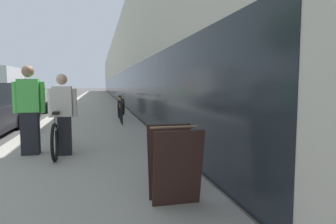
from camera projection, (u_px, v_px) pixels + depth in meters
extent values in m
cube|color=gray|center=(95.00, 102.00, 24.87)|extent=(3.64, 70.00, 0.15)
cube|color=beige|center=(157.00, 70.00, 33.89)|extent=(10.00, 70.00, 6.21)
cube|color=#1E2328|center=(113.00, 87.00, 32.95)|extent=(0.10, 63.00, 2.20)
torus|color=black|center=(65.00, 129.00, 6.85)|extent=(0.06, 0.69, 0.69)
torus|color=black|center=(55.00, 142.00, 5.30)|extent=(0.06, 0.69, 0.69)
cylinder|color=#B7BCC1|center=(60.00, 125.00, 6.06)|extent=(0.04, 1.36, 0.04)
cylinder|color=#B7BCC1|center=(58.00, 132.00, 5.76)|extent=(0.04, 0.81, 0.32)
cylinder|color=#B7BCC1|center=(56.00, 121.00, 5.55)|extent=(0.03, 0.03, 0.29)
cube|color=black|center=(56.00, 113.00, 5.53)|extent=(0.11, 0.22, 0.05)
cylinder|color=#B7BCC1|center=(63.00, 114.00, 6.70)|extent=(0.03, 0.03, 0.30)
cylinder|color=silver|center=(63.00, 107.00, 6.68)|extent=(0.52, 0.03, 0.03)
cube|color=black|center=(64.00, 136.00, 5.82)|extent=(0.29, 0.21, 0.76)
cube|color=beige|center=(62.00, 101.00, 5.75)|extent=(0.35, 0.21, 0.58)
cylinder|color=beige|center=(50.00, 103.00, 5.71)|extent=(0.09, 0.09, 0.55)
cylinder|color=beige|center=(74.00, 103.00, 5.81)|extent=(0.09, 0.09, 0.55)
sphere|color=tan|center=(62.00, 79.00, 5.71)|extent=(0.21, 0.21, 0.21)
cube|color=black|center=(30.00, 133.00, 5.85)|extent=(0.32, 0.23, 0.84)
cube|color=#4CB74C|center=(29.00, 96.00, 5.78)|extent=(0.39, 0.23, 0.64)
cylinder|color=#4CB74C|center=(15.00, 97.00, 5.73)|extent=(0.10, 0.10, 0.60)
cylinder|color=#4CB74C|center=(42.00, 97.00, 5.84)|extent=(0.10, 0.10, 0.60)
sphere|color=#936B51|center=(28.00, 71.00, 5.73)|extent=(0.23, 0.23, 0.23)
cylinder|color=black|center=(122.00, 113.00, 10.08)|extent=(0.05, 0.05, 0.82)
cylinder|color=black|center=(121.00, 111.00, 10.61)|extent=(0.05, 0.05, 0.82)
cylinder|color=black|center=(121.00, 100.00, 10.31)|extent=(0.05, 0.55, 0.05)
torus|color=black|center=(119.00, 109.00, 12.15)|extent=(0.06, 0.75, 0.75)
torus|color=black|center=(120.00, 111.00, 11.21)|extent=(0.06, 0.75, 0.75)
cylinder|color=yellow|center=(120.00, 104.00, 11.66)|extent=(0.04, 0.82, 0.04)
cylinder|color=yellow|center=(120.00, 107.00, 11.48)|extent=(0.04, 0.50, 0.34)
cylinder|color=yellow|center=(120.00, 100.00, 11.34)|extent=(0.03, 0.03, 0.31)
cube|color=black|center=(120.00, 96.00, 11.33)|extent=(0.11, 0.22, 0.05)
cylinder|color=yellow|center=(119.00, 99.00, 12.04)|extent=(0.03, 0.03, 0.33)
cylinder|color=silver|center=(119.00, 95.00, 12.02)|extent=(0.52, 0.03, 0.03)
torus|color=black|center=(121.00, 105.00, 14.48)|extent=(0.06, 0.74, 0.74)
torus|color=black|center=(123.00, 107.00, 13.39)|extent=(0.06, 0.74, 0.74)
cylinder|color=#B7BCC1|center=(122.00, 101.00, 13.91)|extent=(0.04, 0.95, 0.04)
cylinder|color=#B7BCC1|center=(123.00, 103.00, 13.70)|extent=(0.04, 0.58, 0.34)
cylinder|color=#B7BCC1|center=(123.00, 98.00, 13.55)|extent=(0.03, 0.03, 0.30)
cube|color=black|center=(123.00, 95.00, 13.54)|extent=(0.11, 0.22, 0.05)
cylinder|color=#B7BCC1|center=(122.00, 97.00, 14.35)|extent=(0.03, 0.03, 0.32)
cylinder|color=silver|center=(121.00, 94.00, 14.34)|extent=(0.52, 0.03, 0.03)
cube|color=#331E19|center=(178.00, 169.00, 3.32)|extent=(0.56, 0.20, 0.89)
cube|color=#331E19|center=(170.00, 161.00, 3.67)|extent=(0.56, 0.20, 0.89)
cylinder|color=#93704C|center=(174.00, 127.00, 3.45)|extent=(0.56, 0.03, 0.03)
cylinder|color=black|center=(18.00, 121.00, 10.07)|extent=(0.22, 0.60, 0.60)
ellipsoid|color=black|center=(25.00, 106.00, 14.30)|extent=(1.57, 3.95, 0.69)
cube|color=#1E2328|center=(27.00, 96.00, 14.74)|extent=(1.10, 0.04, 0.26)
cylinder|color=black|center=(15.00, 108.00, 15.27)|extent=(0.22, 0.60, 0.60)
cylinder|color=black|center=(46.00, 108.00, 15.59)|extent=(0.22, 0.60, 0.60)
cylinder|color=black|center=(1.00, 112.00, 13.04)|extent=(0.22, 0.60, 0.60)
cylinder|color=black|center=(37.00, 112.00, 13.37)|extent=(0.22, 0.60, 0.60)
cube|color=orange|center=(14.00, 89.00, 27.44)|extent=(2.03, 1.76, 1.72)
cube|color=silver|center=(2.00, 84.00, 23.98)|extent=(2.21, 5.29, 2.65)
cylinder|color=black|center=(1.00, 96.00, 26.83)|extent=(0.28, 0.84, 0.84)
cylinder|color=black|center=(25.00, 96.00, 27.29)|extent=(0.28, 0.84, 0.84)
cylinder|color=black|center=(13.00, 98.00, 23.29)|extent=(0.28, 0.84, 0.84)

